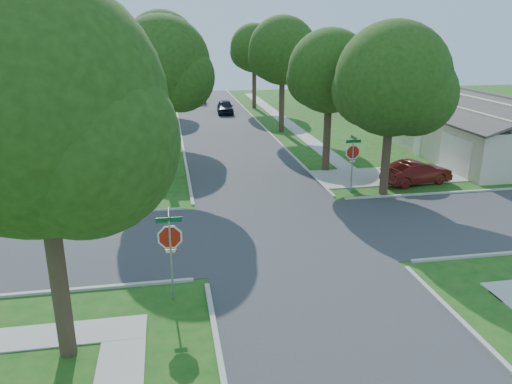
{
  "coord_description": "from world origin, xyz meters",
  "views": [
    {
      "loc": [
        -4.58,
        -18.93,
        8.23
      ],
      "look_at": [
        -1.05,
        0.81,
        1.6
      ],
      "focal_mm": 35.0,
      "sensor_mm": 36.0,
      "label": 1
    }
  ],
  "objects_px": {
    "house_nw_far": "(46,101)",
    "tree_ne_corner": "(393,84)",
    "tree_e_mid": "(283,54)",
    "tree_w_mid": "(163,52)",
    "tree_w_near": "(163,69)",
    "house_ne_near": "(478,133)",
    "house_ne_far": "(373,97)",
    "car_driveway": "(416,172)",
    "tree_w_far": "(163,56)",
    "car_curb_west": "(195,95)",
    "stop_sign_sw": "(170,241)",
    "tree_e_near": "(330,75)",
    "stop_sign_ne": "(353,155)",
    "tree_e_far": "(255,50)",
    "tree_sw_corner": "(39,119)",
    "car_curb_east": "(225,107)"
  },
  "relations": [
    {
      "from": "tree_e_near",
      "to": "tree_e_far",
      "type": "distance_m",
      "value": 25.0
    },
    {
      "from": "tree_e_near",
      "to": "house_nw_far",
      "type": "bearing_deg",
      "value": 132.06
    },
    {
      "from": "tree_w_mid",
      "to": "car_curb_east",
      "type": "distance_m",
      "value": 12.91
    },
    {
      "from": "tree_e_far",
      "to": "car_curb_west",
      "type": "distance_m",
      "value": 10.15
    },
    {
      "from": "car_curb_east",
      "to": "tree_w_mid",
      "type": "bearing_deg",
      "value": -116.46
    },
    {
      "from": "stop_sign_ne",
      "to": "tree_w_far",
      "type": "height_order",
      "value": "tree_w_far"
    },
    {
      "from": "car_curb_east",
      "to": "house_ne_far",
      "type": "bearing_deg",
      "value": -3.49
    },
    {
      "from": "tree_sw_corner",
      "to": "tree_e_mid",
      "type": "bearing_deg",
      "value": 66.47
    },
    {
      "from": "tree_e_far",
      "to": "car_curb_west",
      "type": "bearing_deg",
      "value": 133.33
    },
    {
      "from": "tree_w_near",
      "to": "car_driveway",
      "type": "distance_m",
      "value": 14.92
    },
    {
      "from": "tree_sw_corner",
      "to": "tree_w_mid",
      "type": "bearing_deg",
      "value": 84.3
    },
    {
      "from": "house_ne_far",
      "to": "car_driveway",
      "type": "height_order",
      "value": "house_ne_far"
    },
    {
      "from": "stop_sign_ne",
      "to": "tree_ne_corner",
      "type": "bearing_deg",
      "value": -16.55
    },
    {
      "from": "stop_sign_ne",
      "to": "house_ne_far",
      "type": "relative_size",
      "value": 0.22
    },
    {
      "from": "tree_sw_corner",
      "to": "tree_e_near",
      "type": "bearing_deg",
      "value": 52.7
    },
    {
      "from": "stop_sign_ne",
      "to": "car_driveway",
      "type": "bearing_deg",
      "value": 11.08
    },
    {
      "from": "stop_sign_ne",
      "to": "tree_e_far",
      "type": "bearing_deg",
      "value": 89.9
    },
    {
      "from": "tree_w_near",
      "to": "tree_sw_corner",
      "type": "relative_size",
      "value": 0.94
    },
    {
      "from": "tree_w_mid",
      "to": "tree_e_mid",
      "type": "bearing_deg",
      "value": -0.0
    },
    {
      "from": "tree_e_far",
      "to": "stop_sign_ne",
      "type": "bearing_deg",
      "value": -90.1
    },
    {
      "from": "car_curb_west",
      "to": "stop_sign_sw",
      "type": "bearing_deg",
      "value": 79.51
    },
    {
      "from": "stop_sign_sw",
      "to": "tree_e_far",
      "type": "relative_size",
      "value": 0.34
    },
    {
      "from": "tree_e_near",
      "to": "car_curb_west",
      "type": "bearing_deg",
      "value": 100.76
    },
    {
      "from": "house_ne_far",
      "to": "car_driveway",
      "type": "distance_m",
      "value": 24.59
    },
    {
      "from": "tree_e_far",
      "to": "tree_w_far",
      "type": "distance_m",
      "value": 9.42
    },
    {
      "from": "stop_sign_sw",
      "to": "house_nw_far",
      "type": "height_order",
      "value": "house_nw_far"
    },
    {
      "from": "stop_sign_ne",
      "to": "tree_w_mid",
      "type": "height_order",
      "value": "tree_w_mid"
    },
    {
      "from": "tree_e_mid",
      "to": "tree_e_far",
      "type": "xyz_separation_m",
      "value": [
        -0.0,
        13.0,
        -0.27
      ]
    },
    {
      "from": "tree_e_near",
      "to": "car_driveway",
      "type": "bearing_deg",
      "value": -41.0
    },
    {
      "from": "tree_ne_corner",
      "to": "house_ne_far",
      "type": "relative_size",
      "value": 0.64
    },
    {
      "from": "house_ne_near",
      "to": "car_curb_west",
      "type": "bearing_deg",
      "value": 120.38
    },
    {
      "from": "car_curb_east",
      "to": "stop_sign_sw",
      "type": "bearing_deg",
      "value": -95.41
    },
    {
      "from": "tree_e_mid",
      "to": "tree_w_mid",
      "type": "height_order",
      "value": "tree_w_mid"
    },
    {
      "from": "tree_w_far",
      "to": "house_nw_far",
      "type": "bearing_deg",
      "value": -169.95
    },
    {
      "from": "house_nw_far",
      "to": "tree_ne_corner",
      "type": "bearing_deg",
      "value": -51.19
    },
    {
      "from": "stop_sign_sw",
      "to": "tree_e_mid",
      "type": "relative_size",
      "value": 0.32
    },
    {
      "from": "car_curb_east",
      "to": "car_driveway",
      "type": "bearing_deg",
      "value": -69.41
    },
    {
      "from": "tree_e_far",
      "to": "house_ne_near",
      "type": "xyz_separation_m",
      "value": [
        11.24,
        -23.01,
        -4.46
      ]
    },
    {
      "from": "tree_w_mid",
      "to": "house_ne_near",
      "type": "xyz_separation_m",
      "value": [
        20.63,
        -10.01,
        -4.97
      ]
    },
    {
      "from": "tree_e_mid",
      "to": "tree_ne_corner",
      "type": "distance_m",
      "value": 16.89
    },
    {
      "from": "tree_e_mid",
      "to": "house_ne_near",
      "type": "xyz_separation_m",
      "value": [
        11.23,
        -10.01,
        -4.74
      ]
    },
    {
      "from": "tree_w_near",
      "to": "house_ne_near",
      "type": "distance_m",
      "value": 21.24
    },
    {
      "from": "tree_e_near",
      "to": "tree_ne_corner",
      "type": "height_order",
      "value": "tree_ne_corner"
    },
    {
      "from": "car_driveway",
      "to": "tree_w_far",
      "type": "bearing_deg",
      "value": 13.98
    },
    {
      "from": "stop_sign_sw",
      "to": "stop_sign_ne",
      "type": "distance_m",
      "value": 13.29
    },
    {
      "from": "car_curb_east",
      "to": "house_ne_near",
      "type": "bearing_deg",
      "value": -49.45
    },
    {
      "from": "stop_sign_sw",
      "to": "tree_e_far",
      "type": "xyz_separation_m",
      "value": [
        9.45,
        38.71,
        3.95
      ]
    },
    {
      "from": "tree_e_mid",
      "to": "stop_sign_ne",
      "type": "bearing_deg",
      "value": -90.2
    },
    {
      "from": "tree_ne_corner",
      "to": "tree_w_near",
      "type": "bearing_deg",
      "value": 156.44
    },
    {
      "from": "tree_e_mid",
      "to": "house_nw_far",
      "type": "xyz_separation_m",
      "value": [
        -20.75,
        10.99,
        -4.74
      ]
    }
  ]
}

